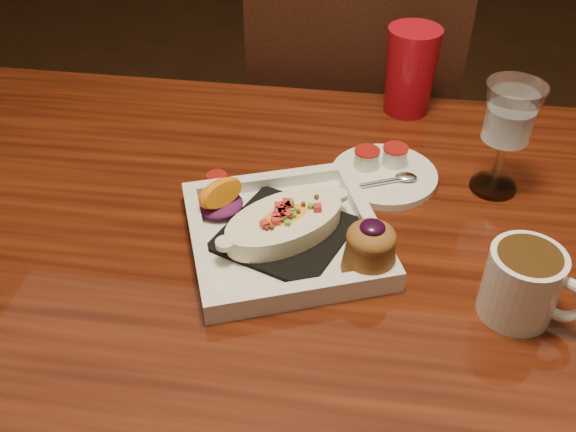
# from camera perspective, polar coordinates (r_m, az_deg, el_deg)

# --- Properties ---
(table) EXTENTS (1.50, 0.90, 0.75)m
(table) POSITION_cam_1_polar(r_m,az_deg,el_deg) (0.88, 3.00, -8.61)
(table) COLOR #60220D
(table) RESTS_ON floor
(chair_far) EXTENTS (0.42, 0.42, 0.93)m
(chair_far) POSITION_cam_1_polar(r_m,az_deg,el_deg) (1.46, 5.46, 5.84)
(chair_far) COLOR black
(chair_far) RESTS_ON floor
(plate) EXTENTS (0.31, 0.31, 0.08)m
(plate) POSITION_cam_1_polar(r_m,az_deg,el_deg) (0.82, 0.68, -1.45)
(plate) COLOR silver
(plate) RESTS_ON table
(coffee_mug) EXTENTS (0.12, 0.08, 0.09)m
(coffee_mug) POSITION_cam_1_polar(r_m,az_deg,el_deg) (0.77, 20.29, -5.57)
(coffee_mug) COLOR silver
(coffee_mug) RESTS_ON table
(goblet) EXTENTS (0.08, 0.08, 0.17)m
(goblet) POSITION_cam_1_polar(r_m,az_deg,el_deg) (0.92, 19.07, 8.12)
(goblet) COLOR silver
(goblet) RESTS_ON table
(saucer) EXTENTS (0.16, 0.16, 0.11)m
(saucer) POSITION_cam_1_polar(r_m,az_deg,el_deg) (0.96, 8.40, 3.89)
(saucer) COLOR silver
(saucer) RESTS_ON table
(creamer_loose) EXTENTS (0.03, 0.03, 0.02)m
(creamer_loose) POSITION_cam_1_polar(r_m,az_deg,el_deg) (0.93, -6.33, 3.08)
(creamer_loose) COLOR silver
(creamer_loose) RESTS_ON table
(red_tumbler) EXTENTS (0.09, 0.09, 0.15)m
(red_tumbler) POSITION_cam_1_polar(r_m,az_deg,el_deg) (1.11, 10.82, 12.55)
(red_tumbler) COLOR #A90C19
(red_tumbler) RESTS_ON table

